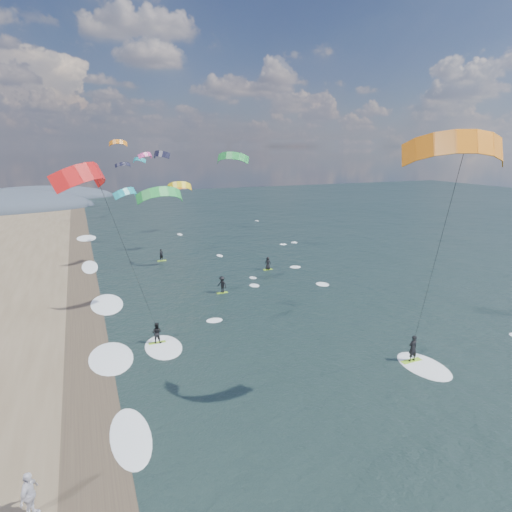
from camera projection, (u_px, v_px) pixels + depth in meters
name	position (u px, v px, depth m)	size (l,w,h in m)	color
ground	(375.00, 460.00, 19.76)	(260.00, 260.00, 0.00)	black
wet_sand_strip	(91.00, 402.00, 24.26)	(3.00, 240.00, 0.00)	#382D23
kitesurfer_near_a	(455.00, 198.00, 20.24)	(8.04, 9.21, 15.27)	#8FD024
kitesurfer_near_b	(121.00, 240.00, 24.68)	(6.74, 9.16, 13.90)	#8FD024
far_kitesurfers	(225.00, 273.00, 46.08)	(11.91, 15.55, 1.73)	#8FD024
bg_kite_field	(153.00, 166.00, 65.59)	(13.95, 72.48, 8.45)	teal
shoreline_surf	(107.00, 360.00, 28.96)	(2.40, 79.40, 0.11)	white
beach_walker	(29.00, 495.00, 16.50)	(1.16, 0.48, 1.98)	silver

